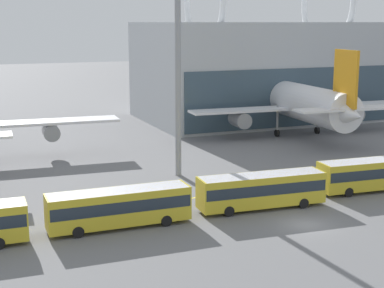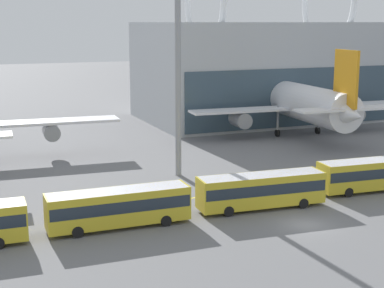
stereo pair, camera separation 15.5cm
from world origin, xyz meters
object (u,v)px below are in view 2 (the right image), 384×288
Objects in this scene: airliner_at_gate_far at (295,101)px; shuttle_bus_2 at (261,189)px; shuttle_bus_1 at (119,206)px; shuttle_bus_3 at (374,173)px; floodlight_mast at (178,6)px.

airliner_at_gate_far is 39.95m from shuttle_bus_2.
shuttle_bus_2 is at bearing 147.29° from airliner_at_gate_far.
airliner_at_gate_far is at bearing 41.13° from shuttle_bus_1.
airliner_at_gate_far is 2.95× the size of shuttle_bus_1.
shuttle_bus_3 is 28.01m from floodlight_mast.
airliner_at_gate_far is 32.74m from shuttle_bus_3.
shuttle_bus_1 is at bearing -176.32° from shuttle_bus_2.
shuttle_bus_2 is 1.00× the size of shuttle_bus_3.
shuttle_bus_2 is at bearing -172.45° from shuttle_bus_3.
shuttle_bus_3 is at bearing 2.57° from shuttle_bus_1.
shuttle_bus_2 is at bearing -78.73° from floodlight_mast.
airliner_at_gate_far is at bearing 57.40° from shuttle_bus_2.
shuttle_bus_3 is at bearing 166.68° from airliner_at_gate_far.
shuttle_bus_3 is at bearing -39.07° from floodlight_mast.
floodlight_mast reaches higher than shuttle_bus_3.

